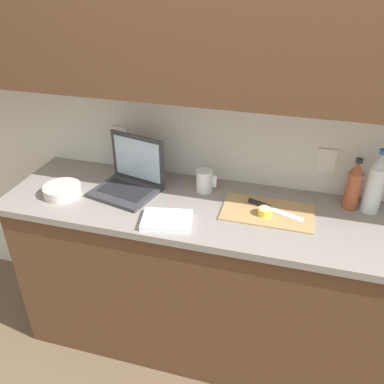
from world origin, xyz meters
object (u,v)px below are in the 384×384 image
at_px(laptop, 130,178).
at_px(measuring_cup, 205,181).
at_px(bottle_green_soda, 375,184).
at_px(cutting_board, 268,212).
at_px(knife, 266,206).
at_px(bottle_oil_tall, 354,186).
at_px(lemon_half_cut, 265,211).
at_px(bowl_white, 62,190).

height_order(laptop, measuring_cup, laptop).
height_order(bottle_green_soda, measuring_cup, bottle_green_soda).
height_order(cutting_board, knife, knife).
height_order(laptop, cutting_board, laptop).
distance_m(bottle_green_soda, measuring_cup, 0.79).
height_order(knife, bottle_green_soda, bottle_green_soda).
bearing_deg(measuring_cup, knife, -15.47).
distance_m(cutting_board, bottle_oil_tall, 0.41).
distance_m(bottle_oil_tall, measuring_cup, 0.70).
distance_m(lemon_half_cut, bowl_white, 1.00).
height_order(knife, bottle_oil_tall, bottle_oil_tall).
height_order(laptop, bottle_green_soda, bottle_green_soda).
distance_m(cutting_board, bottle_green_soda, 0.50).
bearing_deg(cutting_board, bowl_white, -173.65).
height_order(laptop, lemon_half_cut, laptop).
height_order(bottle_oil_tall, measuring_cup, bottle_oil_tall).
height_order(laptop, knife, laptop).
distance_m(lemon_half_cut, measuring_cup, 0.35).
distance_m(knife, lemon_half_cut, 0.06).
bearing_deg(bowl_white, bottle_oil_tall, 10.90).
bearing_deg(laptop, knife, 13.32).
bearing_deg(cutting_board, laptop, 177.36).
xyz_separation_m(cutting_board, lemon_half_cut, (-0.01, -0.03, 0.02)).
relative_size(cutting_board, knife, 1.58).
bearing_deg(knife, cutting_board, -48.34).
relative_size(cutting_board, bottle_oil_tall, 1.64).
bearing_deg(bottle_green_soda, measuring_cup, -177.57).
bearing_deg(lemon_half_cut, bottle_oil_tall, 25.11).
relative_size(lemon_half_cut, bottle_green_soda, 0.20).
xyz_separation_m(laptop, lemon_half_cut, (0.69, -0.06, -0.04)).
xyz_separation_m(lemon_half_cut, bottle_oil_tall, (0.38, 0.18, 0.09)).
bearing_deg(lemon_half_cut, knife, 89.82).
distance_m(bottle_green_soda, bottle_oil_tall, 0.09).
distance_m(knife, measuring_cup, 0.34).
bearing_deg(bowl_white, bottle_green_soda, 10.25).
distance_m(knife, bowl_white, 1.00).
bearing_deg(lemon_half_cut, laptop, 175.23).
xyz_separation_m(knife, bottle_green_soda, (0.47, 0.12, 0.13)).
distance_m(lemon_half_cut, bottle_green_soda, 0.51).
relative_size(cutting_board, bottle_green_soda, 1.35).
relative_size(knife, measuring_cup, 2.33).
xyz_separation_m(knife, bowl_white, (-0.99, -0.14, 0.01)).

